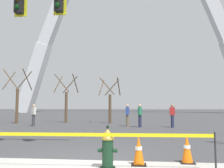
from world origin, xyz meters
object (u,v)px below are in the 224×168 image
Objects in this scene: pedestrian_standing_center at (172,115)px; pedestrian_near_trees at (140,115)px; traffic_cone_mid_sidewalk at (139,151)px; monument_arch at (132,20)px; pedestrian_walking_left at (34,115)px; traffic_cone_by_hydrant at (187,149)px; fire_hydrant at (108,148)px; pedestrian_walking_right at (128,115)px.

pedestrian_near_trees is at bearing -179.57° from pedestrian_standing_center.
pedestrian_standing_center reaches higher than traffic_cone_mid_sidewalk.
pedestrian_walking_left is at bearing -99.58° from monument_arch.
traffic_cone_by_hydrant is at bearing 16.38° from traffic_cone_mid_sidewalk.
fire_hydrant is 13.74m from pedestrian_walking_left.
pedestrian_walking_right and pedestrian_near_trees have the same top height.
pedestrian_walking_right is (0.66, -36.63, -20.18)m from monument_arch.
traffic_cone_by_hydrant is at bearing -50.88° from pedestrian_walking_left.
pedestrian_near_trees is at bearing 89.71° from traffic_cone_mid_sidewalk.
pedestrian_walking_left reaches higher than traffic_cone_by_hydrant.
fire_hydrant is 0.84m from traffic_cone_mid_sidewalk.
pedestrian_walking_left is 9.99m from pedestrian_standing_center.
traffic_cone_by_hydrant is at bearing -83.80° from pedestrian_near_trees.
pedestrian_walking_left is at bearing 124.22° from traffic_cone_mid_sidewalk.
fire_hydrant is at bearing -89.45° from pedestrian_walking_right.
pedestrian_standing_center and pedestrian_walking_right have the same top height.
traffic_cone_mid_sidewalk is 0.46× the size of pedestrian_walking_right.
traffic_cone_mid_sidewalk is 11.12m from pedestrian_near_trees.
monument_arch is at bearing 95.75° from pedestrian_standing_center.
monument_arch is 33.21× the size of pedestrian_near_trees.
pedestrian_walking_left reaches higher than traffic_cone_mid_sidewalk.
fire_hydrant is at bearing -93.83° from pedestrian_near_trees.
fire_hydrant is 0.02× the size of monument_arch.
traffic_cone_mid_sidewalk is at bearing -85.94° from pedestrian_walking_right.
traffic_cone_mid_sidewalk is 0.46× the size of pedestrian_near_trees.
monument_arch is at bearing 91.77° from traffic_cone_mid_sidewalk.
pedestrian_near_trees is at bearing -34.68° from pedestrian_walking_right.
traffic_cone_mid_sidewalk is at bearing 30.63° from fire_hydrant.
pedestrian_near_trees is at bearing -1.99° from pedestrian_walking_left.
pedestrian_walking_right reaches higher than traffic_cone_mid_sidewalk.
pedestrian_walking_right is at bearing 2.85° from pedestrian_walking_left.
pedestrian_walking_left is at bearing -177.15° from pedestrian_walking_right.
pedestrian_near_trees is at bearing 86.17° from fire_hydrant.
pedestrian_walking_left is at bearing 129.12° from traffic_cone_by_hydrant.
traffic_cone_by_hydrant is (1.94, 0.78, -0.11)m from fire_hydrant.
pedestrian_standing_center is at bearing 0.43° from pedestrian_near_trees.
monument_arch reaches higher than pedestrian_walking_left.
fire_hydrant reaches higher than traffic_cone_mid_sidewalk.
traffic_cone_mid_sidewalk is at bearing -55.78° from pedestrian_walking_left.
pedestrian_walking_left is at bearing 120.75° from fire_hydrant.
pedestrian_near_trees is (1.55, -37.25, -20.18)m from monument_arch.
pedestrian_near_trees is (-2.20, -0.02, 0.00)m from pedestrian_standing_center.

